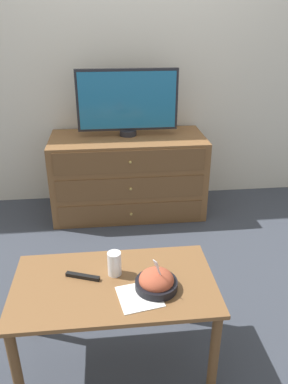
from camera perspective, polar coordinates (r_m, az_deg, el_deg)
ground_plane at (r=3.64m, az=-1.11°, el=-0.31°), size 12.00×12.00×0.00m
wall_back at (r=3.31m, az=-1.35°, el=20.58°), size 12.00×0.05×2.60m
dresser at (r=3.21m, az=-2.41°, el=2.62°), size 1.27×0.58×0.68m
tv at (r=3.07m, az=-2.53°, el=13.60°), size 0.81×0.14×0.53m
coffee_table at (r=1.79m, az=-4.49°, el=-15.54°), size 0.92×0.51×0.49m
takeout_bowl at (r=1.69m, az=1.89°, el=-13.51°), size 0.19×0.19×0.18m
drink_cup at (r=1.76m, az=-4.52°, el=-11.00°), size 0.06×0.06×0.12m
napkin at (r=1.67m, az=-0.69°, el=-15.64°), size 0.21×0.21×0.00m
remote_control at (r=1.78m, az=-9.33°, el=-12.57°), size 0.16×0.08×0.02m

